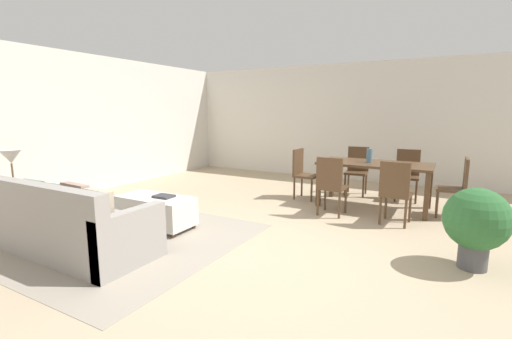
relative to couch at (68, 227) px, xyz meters
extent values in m
plane|color=tan|center=(1.96, 1.03, -0.30)|extent=(10.80, 10.80, 0.00)
cube|color=silver|center=(1.96, 6.03, 1.05)|extent=(9.00, 0.12, 2.70)
cube|color=silver|center=(-2.54, 1.53, 1.05)|extent=(0.12, 11.00, 2.70)
cube|color=gray|center=(0.11, 0.59, -0.30)|extent=(3.00, 2.80, 0.01)
cube|color=gray|center=(0.00, 0.05, -0.09)|extent=(2.07, 0.87, 0.42)
cube|color=gray|center=(0.00, -0.31, 0.34)|extent=(2.07, 0.16, 0.44)
cube|color=gray|center=(-0.97, 0.05, 0.01)|extent=(0.14, 0.87, 0.62)
cube|color=gray|center=(0.97, 0.05, 0.01)|extent=(0.14, 0.87, 0.62)
cube|color=slate|center=(-0.61, -0.04, 0.31)|extent=(0.38, 0.13, 0.38)
cube|color=slate|center=(-0.20, -0.04, 0.30)|extent=(0.38, 0.13, 0.37)
cube|color=gray|center=(0.20, -0.02, 0.32)|extent=(0.42, 0.14, 0.41)
cube|color=tan|center=(0.60, -0.03, 0.31)|extent=(0.39, 0.12, 0.39)
cube|color=silver|center=(0.23, 1.13, -0.05)|extent=(1.10, 0.52, 0.38)
cylinder|color=#513823|center=(-0.27, 1.34, -0.27)|extent=(0.05, 0.05, 0.06)
cylinder|color=#513823|center=(0.73, 1.34, -0.27)|extent=(0.05, 0.05, 0.06)
cylinder|color=#513823|center=(-0.27, 0.92, -0.27)|extent=(0.05, 0.05, 0.06)
cylinder|color=#513823|center=(0.73, 0.92, -0.27)|extent=(0.05, 0.05, 0.06)
cube|color=brown|center=(-1.34, 0.13, 0.26)|extent=(0.40, 0.40, 0.03)
cylinder|color=brown|center=(-1.51, 0.30, -0.03)|extent=(0.04, 0.04, 0.55)
cylinder|color=brown|center=(-1.17, 0.30, -0.03)|extent=(0.04, 0.04, 0.55)
cylinder|color=brown|center=(-1.17, -0.04, -0.03)|extent=(0.04, 0.04, 0.55)
cylinder|color=brown|center=(-1.34, 0.13, 0.29)|extent=(0.16, 0.16, 0.02)
cylinder|color=brown|center=(-1.34, 0.13, 0.46)|extent=(0.02, 0.02, 0.32)
cone|color=silver|center=(-1.34, 0.13, 0.71)|extent=(0.26, 0.26, 0.18)
cube|color=#513823|center=(2.66, 3.70, 0.44)|extent=(1.79, 0.88, 0.04)
cube|color=#513823|center=(1.83, 4.08, 0.06)|extent=(0.07, 0.07, 0.72)
cube|color=#513823|center=(3.50, 4.08, 0.06)|extent=(0.07, 0.07, 0.72)
cube|color=#513823|center=(1.83, 3.32, 0.06)|extent=(0.07, 0.07, 0.72)
cube|color=#513823|center=(3.50, 3.32, 0.06)|extent=(0.07, 0.07, 0.72)
cube|color=#513823|center=(2.18, 2.95, 0.13)|extent=(0.41, 0.41, 0.04)
cube|color=#513823|center=(2.18, 2.77, 0.39)|extent=(0.40, 0.05, 0.47)
cylinder|color=#513823|center=(2.02, 3.12, -0.09)|extent=(0.04, 0.04, 0.41)
cylinder|color=#513823|center=(2.36, 3.12, -0.09)|extent=(0.04, 0.04, 0.41)
cylinder|color=#513823|center=(2.01, 2.78, -0.09)|extent=(0.04, 0.04, 0.41)
cylinder|color=#513823|center=(2.35, 2.78, -0.09)|extent=(0.04, 0.04, 0.41)
cube|color=#513823|center=(3.12, 2.95, 0.13)|extent=(0.43, 0.43, 0.04)
cube|color=#513823|center=(3.11, 2.77, 0.39)|extent=(0.40, 0.07, 0.47)
cylinder|color=#513823|center=(2.96, 3.13, -0.09)|extent=(0.04, 0.04, 0.41)
cylinder|color=#513823|center=(3.30, 3.11, -0.09)|extent=(0.04, 0.04, 0.41)
cylinder|color=#513823|center=(2.94, 2.79, -0.09)|extent=(0.04, 0.04, 0.41)
cylinder|color=#513823|center=(3.28, 2.77, -0.09)|extent=(0.04, 0.04, 0.41)
cube|color=#513823|center=(2.19, 4.46, 0.13)|extent=(0.43, 0.43, 0.04)
cube|color=#513823|center=(2.18, 4.64, 0.39)|extent=(0.40, 0.07, 0.47)
cylinder|color=#513823|center=(2.37, 4.30, -0.09)|extent=(0.04, 0.04, 0.41)
cylinder|color=#513823|center=(2.03, 4.28, -0.09)|extent=(0.04, 0.04, 0.41)
cylinder|color=#513823|center=(2.35, 4.64, -0.09)|extent=(0.04, 0.04, 0.41)
cylinder|color=#513823|center=(2.01, 4.62, -0.09)|extent=(0.04, 0.04, 0.41)
cube|color=#513823|center=(3.10, 4.43, 0.13)|extent=(0.43, 0.43, 0.04)
cube|color=#513823|center=(3.09, 4.61, 0.39)|extent=(0.40, 0.07, 0.47)
cylinder|color=#513823|center=(3.28, 4.28, -0.09)|extent=(0.04, 0.04, 0.41)
cylinder|color=#513823|center=(2.94, 4.25, -0.09)|extent=(0.04, 0.04, 0.41)
cylinder|color=#513823|center=(3.26, 4.61, -0.09)|extent=(0.04, 0.04, 0.41)
cylinder|color=#513823|center=(2.92, 4.59, -0.09)|extent=(0.04, 0.04, 0.41)
cube|color=#513823|center=(3.80, 3.71, 0.13)|extent=(0.41, 0.41, 0.04)
cube|color=#513823|center=(3.98, 3.72, 0.39)|extent=(0.05, 0.40, 0.47)
cylinder|color=#513823|center=(3.64, 3.54, -0.09)|extent=(0.04, 0.04, 0.41)
cylinder|color=#513823|center=(3.62, 3.87, -0.09)|extent=(0.04, 0.04, 0.41)
cylinder|color=#513823|center=(3.98, 3.55, -0.09)|extent=(0.04, 0.04, 0.41)
cylinder|color=#513823|center=(3.96, 3.89, -0.09)|extent=(0.04, 0.04, 0.41)
cube|color=#513823|center=(1.47, 3.70, 0.13)|extent=(0.41, 0.41, 0.04)
cube|color=#513823|center=(1.29, 3.70, 0.39)|extent=(0.05, 0.40, 0.47)
cylinder|color=#513823|center=(1.65, 3.86, -0.09)|extent=(0.04, 0.04, 0.41)
cylinder|color=#513823|center=(1.63, 3.52, -0.09)|extent=(0.04, 0.04, 0.41)
cylinder|color=#513823|center=(1.31, 3.87, -0.09)|extent=(0.04, 0.04, 0.41)
cylinder|color=#513823|center=(1.29, 3.53, -0.09)|extent=(0.04, 0.04, 0.41)
cylinder|color=slate|center=(2.57, 3.69, 0.57)|extent=(0.09, 0.09, 0.23)
cube|color=#333338|center=(0.36, 1.16, 0.16)|extent=(0.27, 0.21, 0.03)
cylinder|color=#4C4C51|center=(4.04, 1.77, -0.17)|extent=(0.28, 0.28, 0.26)
sphere|color=#2D6633|center=(4.04, 1.77, 0.23)|extent=(0.64, 0.64, 0.64)
camera|label=1|loc=(3.76, -2.33, 1.31)|focal=24.75mm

